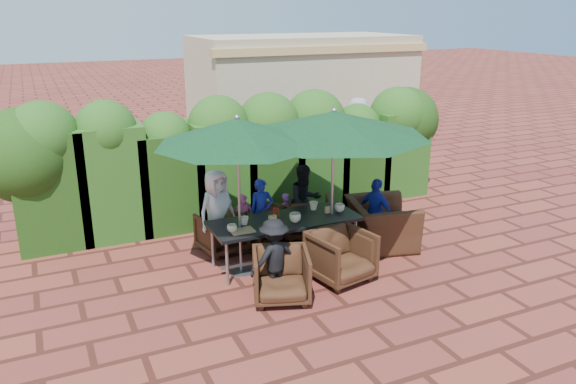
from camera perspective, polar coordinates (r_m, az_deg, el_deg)
name	(u,v)px	position (r m, az deg, el deg)	size (l,w,h in m)	color
ground	(296,259)	(9.22, 0.80, -6.86)	(80.00, 80.00, 0.00)	maroon
dining_table	(285,224)	(8.83, -0.32, -3.25)	(2.37, 0.90, 0.75)	black
umbrella_left	(237,132)	(8.12, -5.17, 6.11)	(2.43, 2.43, 2.46)	gray
umbrella_right	(334,124)	(8.68, 4.68, 6.92)	(2.98, 2.98, 2.46)	gray
chair_far_left	(222,231)	(9.47, -6.76, -3.91)	(0.70, 0.66, 0.73)	black
chair_far_mid	(259,221)	(9.84, -2.98, -2.97)	(0.69, 0.65, 0.71)	black
chair_far_right	(308,215)	(9.98, 2.04, -2.40)	(0.77, 0.72, 0.80)	black
chair_near_left	(281,273)	(7.87, -0.71, -8.27)	(0.77, 0.72, 0.79)	black
chair_near_right	(341,254)	(8.44, 5.43, -6.25)	(0.82, 0.77, 0.84)	black
chair_end_right	(382,216)	(9.73, 9.50, -2.44)	(1.19, 0.77, 1.04)	black
adult_far_left	(217,211)	(9.35, -7.23, -1.95)	(0.70, 0.42, 1.42)	silver
adult_far_mid	(262,212)	(9.67, -2.69, -1.99)	(0.41, 0.34, 1.14)	#1D269D
adult_far_right	(305,201)	(9.93, 1.70, -0.92)	(0.63, 0.39, 1.31)	black
adult_near_left	(274,258)	(7.92, -1.43, -6.67)	(0.73, 0.33, 1.14)	black
adult_end_right	(376,212)	(9.71, 8.91, -2.02)	(0.69, 0.34, 1.17)	#1D269D
child_left	(244,220)	(9.63, -4.51, -2.87)	(0.33, 0.27, 0.91)	#C8467A
child_right	(287,216)	(9.95, -0.09, -2.42)	(0.29, 0.24, 0.81)	#874597
pedestrian_a	(291,145)	(13.19, 0.30, 4.83)	(1.62, 0.58, 1.73)	#248633
pedestrian_b	(323,142)	(13.86, 3.57, 5.10)	(0.75, 0.46, 1.57)	#C8467A
pedestrian_c	(357,135)	(14.17, 7.05, 5.82)	(1.17, 0.54, 1.83)	gray
cup_a	(232,228)	(8.34, -5.71, -3.69)	(0.15, 0.15, 0.12)	beige
cup_b	(244,221)	(8.59, -4.45, -2.93)	(0.13, 0.13, 0.13)	beige
cup_c	(295,217)	(8.68, 0.72, -2.61)	(0.18, 0.18, 0.14)	beige
cup_d	(314,206)	(9.21, 2.61, -1.41)	(0.14, 0.14, 0.14)	beige
cup_e	(340,208)	(9.15, 5.26, -1.61)	(0.16, 0.16, 0.13)	beige
ketchup_bottle	(275,213)	(8.82, -1.36, -2.17)	(0.04, 0.04, 0.17)	#B20C0A
sauce_bottle	(278,213)	(8.81, -1.01, -2.19)	(0.04, 0.04, 0.17)	#4C230C
serving_tray	(242,231)	(8.36, -4.67, -3.95)	(0.35, 0.25, 0.02)	#A57950
number_block_left	(273,218)	(8.71, -1.58, -2.69)	(0.12, 0.06, 0.10)	tan
number_block_right	(329,210)	(9.10, 4.16, -1.80)	(0.12, 0.06, 0.10)	tan
hedge_wall	(237,149)	(10.75, -5.20, 4.36)	(9.10, 1.60, 2.49)	black
building	(302,93)	(16.34, 1.38, 10.04)	(6.20, 3.08, 3.20)	tan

